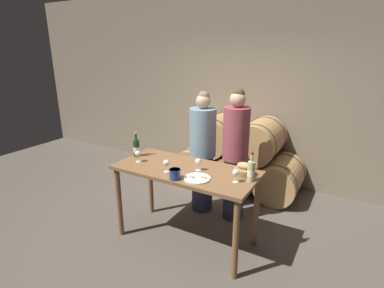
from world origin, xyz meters
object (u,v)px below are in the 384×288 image
blue_crock (175,174)px  wine_glass_right (236,173)px  wine_glass_left (166,163)px  tasting_table (186,179)px  wine_glass_far_left (138,154)px  wine_glass_center (198,162)px  person_right (235,155)px  person_left (203,152)px  bread_basket (244,170)px  wine_bottle_white (251,171)px  wine_bottle_red (137,148)px  cheese_plate (197,178)px

blue_crock → wine_glass_right: size_ratio=0.88×
blue_crock → wine_glass_left: 0.22m
tasting_table → wine_glass_far_left: (-0.60, -0.10, 0.23)m
wine_glass_center → wine_glass_right: (0.48, -0.08, 0.00)m
tasting_table → blue_crock: (0.05, -0.30, 0.19)m
person_right → wine_glass_far_left: 1.25m
person_left → person_right: size_ratio=0.96×
wine_glass_right → tasting_table: bearing=174.9°
bread_basket → wine_glass_right: 0.23m
person_left → wine_bottle_white: bearing=-37.2°
blue_crock → bread_basket: size_ratio=0.57×
wine_bottle_red → cheese_plate: 1.03m
wine_bottle_white → wine_glass_left: (-0.88, -0.24, -0.01)m
cheese_plate → wine_glass_right: (0.38, 0.13, 0.09)m
bread_basket → wine_glass_far_left: 1.26m
person_left → wine_bottle_white: size_ratio=5.46×
tasting_table → wine_bottle_red: (-0.75, 0.05, 0.23)m
wine_glass_right → wine_bottle_red: bearing=175.5°
wine_bottle_red → wine_glass_right: wine_bottle_red is taller
tasting_table → blue_crock: bearing=-79.9°
tasting_table → person_right: (0.30, 0.76, 0.10)m
wine_bottle_red → tasting_table: bearing=-4.0°
tasting_table → wine_glass_center: (0.15, 0.02, 0.23)m
tasting_table → wine_bottle_red: bearing=176.0°
wine_glass_far_left → wine_glass_left: bearing=-10.1°
wine_bottle_white → wine_glass_center: wine_bottle_white is taller
wine_glass_right → bread_basket: bearing=87.8°
person_left → wine_bottle_white: (0.93, -0.70, 0.18)m
wine_bottle_white → wine_glass_center: size_ratio=2.23×
person_left → wine_bottle_red: person_left is taller
wine_bottle_white → wine_glass_right: bearing=-138.1°
cheese_plate → wine_glass_center: wine_glass_center is taller
person_left → wine_glass_right: (0.81, -0.81, 0.17)m
bread_basket → cheese_plate: 0.52m
wine_bottle_red → wine_glass_left: wine_bottle_red is taller
blue_crock → wine_glass_far_left: 0.68m
wine_bottle_red → wine_glass_far_left: size_ratio=2.23×
wine_bottle_white → blue_crock: bearing=-153.0°
cheese_plate → bread_basket: bearing=42.3°
tasting_table → wine_bottle_white: 0.79m
person_right → wine_bottle_white: person_right is taller
tasting_table → bread_basket: bearing=14.8°
wine_glass_far_left → wine_bottle_white: bearing=6.6°
person_right → blue_crock: (-0.24, -1.06, 0.09)m
wine_bottle_white → cheese_plate: (-0.50, -0.24, -0.10)m
tasting_table → wine_glass_left: size_ratio=11.67×
tasting_table → wine_bottle_white: size_ratio=5.23×
tasting_table → wine_glass_left: (-0.13, -0.19, 0.23)m
wine_bottle_red → wine_glass_far_left: (0.15, -0.15, -0.01)m
tasting_table → bread_basket: bread_basket is taller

